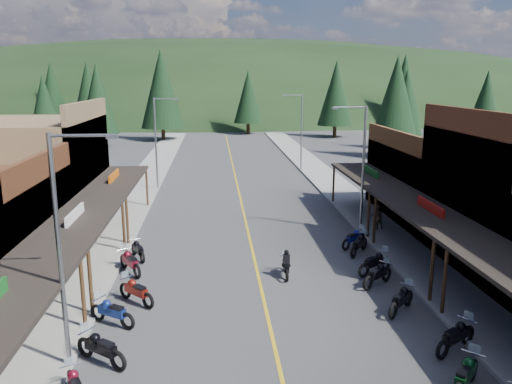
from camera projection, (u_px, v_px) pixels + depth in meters
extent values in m
plane|color=#38383A|center=(261.00, 288.00, 23.37)|extent=(220.00, 220.00, 0.00)
cube|color=gold|center=(239.00, 193.00, 42.80)|extent=(0.15, 90.00, 0.01)
cube|color=gray|center=(136.00, 194.00, 42.06)|extent=(3.40, 94.00, 0.15)
cube|color=gray|center=(339.00, 190.00, 43.50)|extent=(3.40, 94.00, 0.15)
cylinder|color=#472D19|center=(83.00, 295.00, 19.14)|extent=(0.16, 0.16, 3.00)
cube|color=#3F2111|center=(44.00, 220.00, 23.49)|extent=(0.30, 9.00, 6.20)
cube|color=black|center=(75.00, 221.00, 23.64)|extent=(3.20, 9.00, 0.18)
cylinder|color=#472D19|center=(90.00, 282.00, 20.31)|extent=(0.16, 0.16, 3.00)
cylinder|color=#472D19|center=(124.00, 227.00, 27.88)|extent=(0.16, 0.16, 3.00)
cube|color=silver|center=(75.00, 217.00, 23.59)|extent=(0.12, 3.00, 0.70)
cube|color=brown|center=(31.00, 174.00, 32.41)|extent=(8.00, 10.20, 7.00)
cube|color=brown|center=(91.00, 164.00, 32.59)|extent=(0.30, 10.20, 8.20)
cube|color=black|center=(114.00, 181.00, 32.96)|extent=(3.20, 10.20, 0.18)
cylinder|color=#472D19|center=(127.00, 221.00, 29.05)|extent=(0.16, 0.16, 3.00)
cylinder|color=#472D19|center=(147.00, 188.00, 37.79)|extent=(0.16, 0.16, 3.00)
cube|color=#CC590C|center=(114.00, 178.00, 32.92)|extent=(0.12, 3.00, 0.70)
cylinder|color=#472D19|center=(444.00, 282.00, 20.33)|extent=(0.16, 0.16, 3.00)
cube|color=#562B19|center=(460.00, 191.00, 24.94)|extent=(0.30, 9.00, 8.20)
cube|color=black|center=(430.00, 213.00, 25.07)|extent=(3.20, 9.00, 0.18)
cylinder|color=#472D19|center=(432.00, 271.00, 21.49)|extent=(0.16, 0.16, 3.00)
cylinder|color=#472D19|center=(375.00, 221.00, 29.07)|extent=(0.16, 0.16, 3.00)
cube|color=#B2140F|center=(430.00, 209.00, 25.03)|extent=(0.12, 3.00, 0.70)
cube|color=#4C2D16|center=(444.00, 182.00, 34.94)|extent=(8.00, 10.20, 5.00)
cube|color=#4C2D16|center=(392.00, 175.00, 34.49)|extent=(0.30, 10.20, 6.20)
cube|color=black|center=(371.00, 176.00, 34.39)|extent=(3.20, 10.20, 0.18)
cylinder|color=#472D19|center=(368.00, 215.00, 30.24)|extent=(0.16, 0.16, 3.00)
cylinder|color=#472D19|center=(334.00, 184.00, 38.98)|extent=(0.16, 0.16, 3.00)
cube|color=#14591E|center=(371.00, 173.00, 34.35)|extent=(0.12, 3.00, 0.70)
cylinder|color=gray|center=(60.00, 257.00, 16.07)|extent=(0.16, 0.16, 8.00)
cylinder|color=gray|center=(82.00, 135.00, 15.28)|extent=(2.00, 0.10, 0.10)
cube|color=gray|center=(112.00, 137.00, 15.36)|extent=(0.35, 0.18, 0.12)
cylinder|color=gray|center=(156.00, 144.00, 43.26)|extent=(0.16, 0.16, 8.00)
cylinder|color=gray|center=(166.00, 99.00, 42.47)|extent=(2.00, 0.10, 0.10)
cube|color=gray|center=(176.00, 99.00, 42.56)|extent=(0.35, 0.18, 0.12)
cylinder|color=gray|center=(363.00, 171.00, 30.83)|extent=(0.16, 0.16, 8.00)
cylinder|color=gray|center=(350.00, 107.00, 29.88)|extent=(2.00, 0.10, 0.10)
cube|color=gray|center=(335.00, 108.00, 29.82)|extent=(0.35, 0.18, 0.12)
cylinder|color=gray|center=(301.00, 133.00, 52.20)|extent=(0.16, 0.16, 8.00)
cylinder|color=gray|center=(293.00, 95.00, 51.25)|extent=(2.00, 0.10, 0.10)
cube|color=gray|center=(284.00, 96.00, 51.19)|extent=(0.35, 0.18, 0.12)
ellipsoid|color=black|center=(220.00, 110.00, 154.49)|extent=(310.00, 140.00, 60.00)
cylinder|color=black|center=(91.00, 127.00, 89.16)|extent=(0.60, 0.60, 2.00)
cone|color=black|center=(88.00, 92.00, 87.76)|extent=(5.88, 5.88, 10.50)
cylinder|color=black|center=(163.00, 134.00, 78.66)|extent=(0.60, 0.60, 2.00)
cone|color=black|center=(161.00, 89.00, 77.10)|extent=(6.72, 6.72, 12.00)
cylinder|color=black|center=(248.00, 128.00, 87.58)|extent=(0.60, 0.60, 2.00)
cone|color=black|center=(248.00, 96.00, 86.35)|extent=(5.04, 5.04, 9.00)
cylinder|color=black|center=(335.00, 131.00, 82.91)|extent=(0.60, 0.60, 2.00)
cone|color=black|center=(336.00, 93.00, 81.51)|extent=(5.88, 5.88, 10.50)
cylinder|color=black|center=(401.00, 124.00, 95.88)|extent=(0.60, 0.60, 2.00)
cone|color=black|center=(404.00, 87.00, 94.32)|extent=(6.72, 6.72, 12.00)
cylinder|color=black|center=(483.00, 127.00, 89.10)|extent=(0.60, 0.60, 2.00)
cone|color=black|center=(486.00, 96.00, 87.88)|extent=(5.04, 5.04, 9.00)
cylinder|color=black|center=(55.00, 125.00, 94.33)|extent=(0.60, 0.60, 2.00)
cone|color=black|center=(52.00, 91.00, 92.93)|extent=(5.88, 5.88, 10.50)
cylinder|color=black|center=(49.00, 151.00, 60.19)|extent=(0.60, 0.60, 2.00)
cone|color=black|center=(45.00, 109.00, 59.07)|extent=(4.48, 4.48, 8.00)
cylinder|color=black|center=(403.00, 142.00, 68.83)|extent=(0.60, 0.60, 2.00)
cone|color=black|center=(406.00, 102.00, 67.63)|extent=(4.93, 4.93, 8.80)
cylinder|color=black|center=(101.00, 141.00, 70.23)|extent=(0.60, 0.60, 2.00)
cone|color=black|center=(98.00, 99.00, 68.93)|extent=(5.38, 5.38, 9.60)
cylinder|color=black|center=(393.00, 149.00, 61.71)|extent=(0.60, 0.60, 2.00)
cone|color=black|center=(396.00, 98.00, 60.32)|extent=(5.82, 5.82, 10.40)
imported|color=brown|center=(377.00, 216.00, 31.90)|extent=(0.88, 0.60, 1.67)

